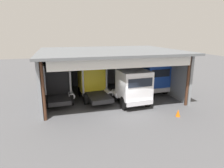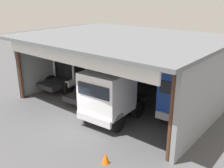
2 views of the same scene
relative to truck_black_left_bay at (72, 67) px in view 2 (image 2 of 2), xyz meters
name	(u,v)px [view 2 (image 2 of 2)]	position (x,y,z in m)	size (l,w,h in m)	color
ground_plane	(77,123)	(5.05, -4.31, -1.72)	(80.00, 80.00, 0.00)	#4C4C4F
workshop_shed	(131,54)	(5.05, 1.16, 1.63)	(13.24, 10.70, 4.77)	gray
truck_black_left_bay	(72,67)	(0.00, 0.00, 0.00)	(2.75, 4.63, 3.62)	black
truck_yellow_center_left_bay	(106,72)	(3.43, 0.26, 0.12)	(2.97, 5.30, 3.60)	yellow
truck_white_center_bay	(109,95)	(6.40, -2.85, 0.01)	(2.91, 4.81, 3.34)	white
truck_blue_yard_outside	(186,94)	(9.90, 0.09, 0.04)	(2.78, 4.42, 3.59)	#1E47B7
oil_drum	(179,88)	(7.57, 4.32, -1.28)	(0.58, 0.58, 0.88)	#194CB2
tool_cart	(179,91)	(7.93, 3.57, -1.22)	(0.90, 0.60, 1.00)	red
traffic_cone	(106,158)	(9.00, -6.19, -1.44)	(0.36, 0.36, 0.56)	orange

